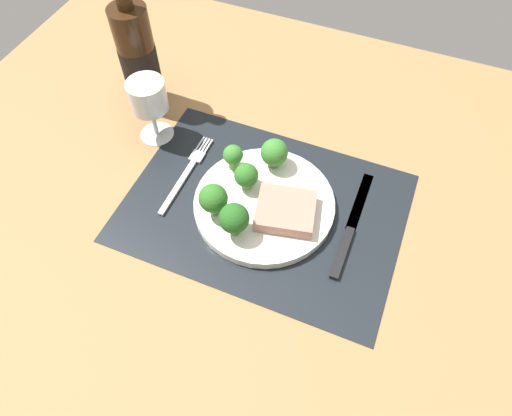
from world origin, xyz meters
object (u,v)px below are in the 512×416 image
object	(u,v)px
knife	(350,231)
wine_glass	(148,99)
steak	(286,211)
fork	(186,173)
plate	(264,204)
wine_bottle	(138,56)

from	to	relation	value
knife	wine_glass	distance (cm)	42.94
steak	fork	bearing A→B (deg)	172.57
plate	fork	size ratio (longest dim) A/B	1.27
steak	wine_bottle	bearing A→B (deg)	154.37
wine_bottle	wine_glass	xyz separation A→B (cm)	(6.49, -8.07, -1.86)
plate	steak	distance (cm)	4.90
steak	knife	distance (cm)	11.38
fork	knife	world-z (taller)	knife
steak	knife	size ratio (longest dim) A/B	0.42
plate	steak	size ratio (longest dim) A/B	2.53
wine_glass	steak	bearing A→B (deg)	-17.57
knife	steak	bearing A→B (deg)	-170.30
plate	steak	world-z (taller)	steak
knife	wine_bottle	world-z (taller)	wine_bottle
fork	wine_glass	xyz separation A→B (cm)	(-10.11, 6.98, 8.53)
fork	steak	bearing A→B (deg)	-8.97
wine_glass	knife	bearing A→B (deg)	-10.77
plate	wine_glass	size ratio (longest dim) A/B	1.91
fork	knife	xyz separation A→B (cm)	(31.23, -0.89, 0.05)
wine_glass	wine_bottle	bearing A→B (deg)	128.79
knife	wine_bottle	size ratio (longest dim) A/B	0.76
plate	wine_glass	world-z (taller)	wine_glass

